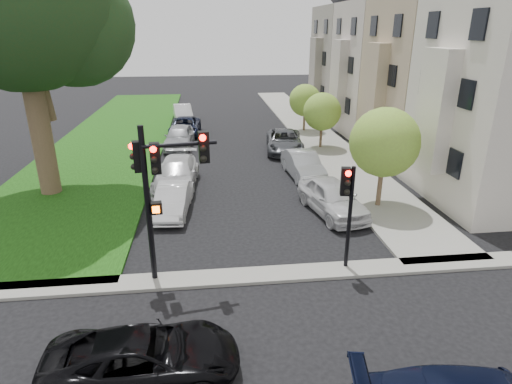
{
  "coord_description": "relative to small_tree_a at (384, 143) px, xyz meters",
  "views": [
    {
      "loc": [
        -1.83,
        -10.68,
        8.05
      ],
      "look_at": [
        0.0,
        5.0,
        2.0
      ],
      "focal_mm": 30.0,
      "sensor_mm": 36.0,
      "label": 1
    }
  ],
  "objects": [
    {
      "name": "grass_strip",
      "position": [
        -15.2,
        16.49,
        -3.12
      ],
      "size": [
        8.0,
        44.0,
        0.12
      ],
      "primitive_type": "cube",
      "color": "#13350A",
      "rests_on": "ground"
    },
    {
      "name": "sidewalk_right",
      "position": [
        0.55,
        16.49,
        -3.12
      ],
      "size": [
        3.5,
        44.0,
        0.12
      ],
      "primitive_type": "cube",
      "color": "gray",
      "rests_on": "ground"
    },
    {
      "name": "small_tree_b",
      "position": [
        -0.0,
        10.85,
        -0.56
      ],
      "size": [
        2.63,
        2.63,
        3.95
      ],
      "color": "brown",
      "rests_on": "ground"
    },
    {
      "name": "car_parked_9",
      "position": [
        -10.2,
        21.99,
        -2.45
      ],
      "size": [
        2.09,
        4.61,
        1.47
      ],
      "primitive_type": "imported",
      "rotation": [
        0.0,
        0.0,
        0.12
      ],
      "color": "silver",
      "rests_on": "ground"
    },
    {
      "name": "traffic_signal_secondary",
      "position": [
        -3.43,
        -5.32,
        -0.51
      ],
      "size": [
        0.51,
        0.41,
        3.83
      ],
      "color": "black",
      "rests_on": "ground"
    },
    {
      "name": "traffic_signal_main",
      "position": [
        -9.58,
        -5.28,
        0.51
      ],
      "size": [
        2.62,
        0.69,
        5.36
      ],
      "color": "black",
      "rests_on": "ground"
    },
    {
      "name": "small_tree_a",
      "position": [
        0.0,
        0.0,
        0.0
      ],
      "size": [
        3.19,
        3.19,
        4.79
      ],
      "color": "brown",
      "rests_on": "ground"
    },
    {
      "name": "car_parked_6",
      "position": [
        -9.76,
        3.94,
        -2.42
      ],
      "size": [
        2.5,
        5.4,
        1.53
      ],
      "primitive_type": "imported",
      "rotation": [
        0.0,
        0.0,
        -0.07
      ],
      "color": "silver",
      "rests_on": "ground"
    },
    {
      "name": "car_parked_5",
      "position": [
        -9.74,
        0.37,
        -2.52
      ],
      "size": [
        1.7,
        4.11,
        1.32
      ],
      "primitive_type": "imported",
      "rotation": [
        0.0,
        0.0,
        -0.08
      ],
      "color": "silver",
      "rests_on": "ground"
    },
    {
      "name": "house_b",
      "position": [
        6.25,
        7.99,
        3.75
      ],
      "size": [
        7.7,
        7.55,
        15.97
      ],
      "color": "#9C8D6C",
      "rests_on": "ground"
    },
    {
      "name": "car_parked_7",
      "position": [
        -10.02,
        12.24,
        -2.38
      ],
      "size": [
        2.24,
        4.84,
        1.61
      ],
      "primitive_type": "imported",
      "rotation": [
        0.0,
        0.0,
        -0.07
      ],
      "color": "#999BA0",
      "rests_on": "ground"
    },
    {
      "name": "house_d",
      "position": [
        6.25,
        22.99,
        3.75
      ],
      "size": [
        7.7,
        7.55,
        15.97
      ],
      "color": "gray",
      "rests_on": "ground"
    },
    {
      "name": "small_tree_c",
      "position": [
        0.0,
        16.23,
        -0.6
      ],
      "size": [
        2.59,
        2.59,
        3.88
      ],
      "color": "brown",
      "rests_on": "ground"
    },
    {
      "name": "sidewalk_cross",
      "position": [
        -6.2,
        -5.51,
        -3.12
      ],
      "size": [
        60.0,
        1.0,
        0.12
      ],
      "primitive_type": "cube",
      "color": "gray",
      "rests_on": "ground"
    },
    {
      "name": "house_c",
      "position": [
        6.25,
        15.49,
        3.75
      ],
      "size": [
        7.7,
        7.55,
        15.97
      ],
      "color": "#A4A19F",
      "rests_on": "ground"
    },
    {
      "name": "car_cross_near",
      "position": [
        -9.78,
        -9.78,
        -2.54
      ],
      "size": [
        4.76,
        2.38,
        1.29
      ],
      "primitive_type": "imported",
      "rotation": [
        0.0,
        0.0,
        1.62
      ],
      "color": "black",
      "rests_on": "ground"
    },
    {
      "name": "car_parked_2",
      "position": [
        -2.71,
        10.37,
        -2.46
      ],
      "size": [
        3.04,
        5.49,
        1.46
      ],
      "primitive_type": "imported",
      "rotation": [
        0.0,
        0.0,
        -0.12
      ],
      "color": "#3F4247",
      "rests_on": "ground"
    },
    {
      "name": "car_parked_1",
      "position": [
        -2.63,
        4.8,
        -2.45
      ],
      "size": [
        1.88,
        4.55,
        1.47
      ],
      "primitive_type": "imported",
      "rotation": [
        0.0,
        0.0,
        0.08
      ],
      "color": "#999BA0",
      "rests_on": "ground"
    },
    {
      "name": "ground",
      "position": [
        -6.2,
        -7.51,
        -3.18
      ],
      "size": [
        140.0,
        140.0,
        0.0
      ],
      "primitive_type": "plane",
      "color": "black",
      "rests_on": "ground"
    },
    {
      "name": "car_parked_8",
      "position": [
        -9.77,
        16.24,
        -2.5
      ],
      "size": [
        2.55,
        5.04,
        1.37
      ],
      "primitive_type": "imported",
      "rotation": [
        0.0,
        0.0,
        -0.06
      ],
      "color": "black",
      "rests_on": "ground"
    },
    {
      "name": "car_parked_0",
      "position": [
        -2.42,
        -0.47,
        -2.39
      ],
      "size": [
        2.7,
        4.91,
        1.58
      ],
      "primitive_type": "imported",
      "rotation": [
        0.0,
        0.0,
        0.19
      ],
      "color": "silver",
      "rests_on": "ground"
    }
  ]
}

